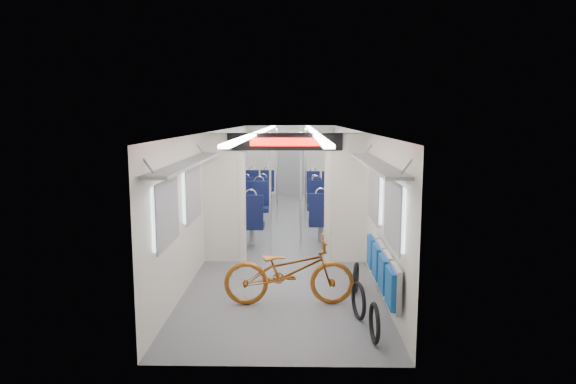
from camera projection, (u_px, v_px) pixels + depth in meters
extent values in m
plane|color=#515456|center=(287.00, 235.00, 11.28)|extent=(12.00, 12.00, 0.00)
cube|color=beige|center=(221.00, 183.00, 11.14)|extent=(0.02, 12.00, 2.30)
cube|color=beige|center=(354.00, 184.00, 11.09)|extent=(0.02, 12.00, 2.30)
cube|color=beige|center=(291.00, 160.00, 17.05)|extent=(2.90, 0.02, 2.30)
cube|color=beige|center=(275.00, 260.00, 5.18)|extent=(2.90, 0.02, 2.30)
cube|color=silver|center=(287.00, 130.00, 10.95)|extent=(2.90, 12.00, 0.02)
cube|color=white|center=(261.00, 131.00, 10.96)|extent=(0.12, 11.40, 0.04)
cube|color=white|center=(313.00, 131.00, 10.94)|extent=(0.12, 11.40, 0.04)
cube|color=beige|center=(222.00, 206.00, 9.18)|extent=(0.65, 0.18, 2.00)
cube|color=beige|center=(348.00, 206.00, 9.14)|extent=(0.65, 0.18, 2.00)
cube|color=beige|center=(285.00, 142.00, 8.99)|extent=(2.90, 0.18, 0.30)
cylinder|color=beige|center=(240.00, 206.00, 9.17)|extent=(0.20, 0.20, 2.00)
cylinder|color=beige|center=(330.00, 206.00, 9.14)|extent=(0.20, 0.20, 2.00)
cube|color=black|center=(285.00, 142.00, 8.88)|extent=(2.00, 0.03, 0.30)
cube|color=#FF0C07|center=(285.00, 142.00, 8.86)|extent=(1.20, 0.02, 0.14)
cube|color=silver|center=(165.00, 213.00, 6.35)|extent=(0.04, 1.00, 0.75)
cube|color=silver|center=(395.00, 214.00, 6.30)|extent=(0.04, 1.00, 0.75)
cube|color=silver|center=(191.00, 194.00, 7.94)|extent=(0.04, 1.00, 0.75)
cube|color=silver|center=(375.00, 194.00, 7.89)|extent=(0.04, 1.00, 0.75)
cube|color=silver|center=(218.00, 174.00, 10.61)|extent=(0.04, 1.00, 0.75)
cube|color=silver|center=(356.00, 175.00, 10.56)|extent=(0.04, 1.00, 0.75)
cube|color=silver|center=(230.00, 166.00, 12.49)|extent=(0.04, 1.00, 0.75)
cube|color=silver|center=(347.00, 166.00, 12.44)|extent=(0.04, 1.00, 0.75)
cube|color=silver|center=(239.00, 159.00, 14.37)|extent=(0.04, 1.00, 0.75)
cube|color=silver|center=(340.00, 159.00, 14.32)|extent=(0.04, 1.00, 0.75)
cube|color=silver|center=(245.00, 155.00, 16.15)|extent=(0.04, 1.00, 0.75)
cube|color=silver|center=(336.00, 155.00, 16.10)|extent=(0.04, 1.00, 0.75)
cube|color=gray|center=(189.00, 163.00, 7.06)|extent=(0.30, 3.60, 0.04)
cube|color=gray|center=(374.00, 163.00, 7.02)|extent=(0.30, 3.60, 0.04)
cube|color=gray|center=(239.00, 142.00, 13.00)|extent=(0.30, 7.60, 0.04)
cube|color=gray|center=(339.00, 142.00, 12.95)|extent=(0.30, 7.60, 0.04)
cube|color=gray|center=(291.00, 165.00, 17.01)|extent=(0.90, 0.05, 2.00)
imported|color=#985116|center=(289.00, 271.00, 7.07)|extent=(1.83, 0.71, 0.95)
cube|color=gray|center=(396.00, 288.00, 6.03)|extent=(0.06, 0.47, 0.53)
cube|color=navy|center=(390.00, 288.00, 6.03)|extent=(0.06, 0.43, 0.45)
cube|color=gray|center=(387.00, 274.00, 6.58)|extent=(0.06, 0.47, 0.53)
cube|color=navy|center=(383.00, 274.00, 6.58)|extent=(0.06, 0.43, 0.45)
cube|color=gray|center=(381.00, 262.00, 7.12)|extent=(0.06, 0.47, 0.53)
cube|color=navy|center=(376.00, 262.00, 7.12)|extent=(0.06, 0.43, 0.45)
cube|color=gray|center=(375.00, 252.00, 7.67)|extent=(0.06, 0.47, 0.53)
cube|color=navy|center=(371.00, 252.00, 7.67)|extent=(0.06, 0.43, 0.45)
torus|color=black|center=(374.00, 325.00, 5.87)|extent=(0.07, 0.48, 0.48)
torus|color=black|center=(359.00, 303.00, 6.57)|extent=(0.15, 0.50, 0.50)
torus|color=black|center=(356.00, 279.00, 7.61)|extent=(0.15, 0.45, 0.45)
cube|color=black|center=(252.00, 226.00, 10.38)|extent=(0.49, 0.46, 0.10)
cylinder|color=gray|center=(252.00, 236.00, 10.41)|extent=(0.10, 0.10, 0.35)
cube|color=black|center=(251.00, 210.00, 10.14)|extent=(0.49, 0.09, 0.60)
torus|color=silver|center=(251.00, 195.00, 10.10)|extent=(0.25, 0.03, 0.25)
cube|color=black|center=(259.00, 209.00, 12.22)|extent=(0.49, 0.46, 0.10)
cylinder|color=gray|center=(259.00, 218.00, 12.25)|extent=(0.10, 0.10, 0.35)
cube|color=black|center=(259.00, 193.00, 12.35)|extent=(0.49, 0.09, 0.60)
torus|color=silver|center=(259.00, 181.00, 12.31)|extent=(0.25, 0.03, 0.25)
cube|color=black|center=(229.00, 225.00, 10.38)|extent=(0.49, 0.46, 0.10)
cylinder|color=gray|center=(229.00, 236.00, 10.42)|extent=(0.10, 0.10, 0.35)
cube|color=black|center=(227.00, 210.00, 10.15)|extent=(0.49, 0.09, 0.60)
torus|color=silver|center=(227.00, 195.00, 10.11)|extent=(0.25, 0.03, 0.25)
cube|color=black|center=(239.00, 209.00, 12.22)|extent=(0.49, 0.46, 0.10)
cylinder|color=gray|center=(239.00, 218.00, 12.26)|extent=(0.10, 0.10, 0.35)
cube|color=black|center=(240.00, 193.00, 12.36)|extent=(0.49, 0.09, 0.60)
torus|color=silver|center=(240.00, 181.00, 12.31)|extent=(0.25, 0.03, 0.25)
cube|color=black|center=(320.00, 223.00, 10.64)|extent=(0.48, 0.45, 0.10)
cylinder|color=gray|center=(320.00, 233.00, 10.68)|extent=(0.10, 0.10, 0.35)
cube|color=black|center=(321.00, 208.00, 10.41)|extent=(0.48, 0.09, 0.59)
torus|color=silver|center=(321.00, 194.00, 10.37)|extent=(0.24, 0.03, 0.24)
cube|color=black|center=(317.00, 207.00, 12.45)|extent=(0.48, 0.45, 0.10)
cylinder|color=gray|center=(317.00, 216.00, 12.48)|extent=(0.10, 0.10, 0.35)
cube|color=black|center=(317.00, 192.00, 12.58)|extent=(0.48, 0.09, 0.59)
torus|color=silver|center=(317.00, 180.00, 12.54)|extent=(0.24, 0.03, 0.24)
cube|color=black|center=(343.00, 223.00, 10.64)|extent=(0.48, 0.45, 0.10)
cylinder|color=gray|center=(343.00, 233.00, 10.67)|extent=(0.10, 0.10, 0.35)
cube|color=black|center=(344.00, 208.00, 10.41)|extent=(0.48, 0.09, 0.59)
torus|color=silver|center=(344.00, 194.00, 10.36)|extent=(0.24, 0.03, 0.24)
cube|color=black|center=(336.00, 207.00, 12.44)|extent=(0.48, 0.45, 0.10)
cylinder|color=gray|center=(336.00, 217.00, 12.47)|extent=(0.10, 0.10, 0.35)
cube|color=black|center=(336.00, 192.00, 12.57)|extent=(0.48, 0.09, 0.59)
torus|color=silver|center=(336.00, 180.00, 12.53)|extent=(0.24, 0.03, 0.24)
cube|color=black|center=(264.00, 197.00, 14.03)|extent=(0.42, 0.39, 0.10)
cylinder|color=gray|center=(264.00, 205.00, 14.06)|extent=(0.10, 0.10, 0.35)
cube|color=black|center=(263.00, 187.00, 13.83)|extent=(0.42, 0.07, 0.51)
torus|color=silver|center=(263.00, 177.00, 13.79)|extent=(0.21, 0.03, 0.21)
cube|color=black|center=(267.00, 189.00, 15.60)|extent=(0.42, 0.39, 0.10)
cylinder|color=gray|center=(267.00, 196.00, 15.63)|extent=(0.10, 0.10, 0.35)
cube|color=black|center=(267.00, 178.00, 15.71)|extent=(0.42, 0.07, 0.51)
torus|color=silver|center=(267.00, 170.00, 15.68)|extent=(0.21, 0.03, 0.21)
cube|color=black|center=(247.00, 197.00, 14.04)|extent=(0.42, 0.39, 0.10)
cylinder|color=gray|center=(247.00, 205.00, 14.07)|extent=(0.10, 0.10, 0.35)
cube|color=black|center=(246.00, 187.00, 13.84)|extent=(0.42, 0.07, 0.51)
torus|color=silver|center=(246.00, 177.00, 13.80)|extent=(0.21, 0.03, 0.21)
cube|color=black|center=(252.00, 189.00, 15.61)|extent=(0.42, 0.39, 0.10)
cylinder|color=gray|center=(252.00, 196.00, 15.64)|extent=(0.10, 0.10, 0.35)
cube|color=black|center=(252.00, 178.00, 15.72)|extent=(0.42, 0.07, 0.51)
torus|color=silver|center=(252.00, 170.00, 15.68)|extent=(0.21, 0.03, 0.21)
cube|color=black|center=(315.00, 198.00, 13.97)|extent=(0.41, 0.38, 0.10)
cylinder|color=gray|center=(315.00, 206.00, 14.00)|extent=(0.10, 0.10, 0.35)
cube|color=black|center=(315.00, 188.00, 13.78)|extent=(0.41, 0.07, 0.50)
torus|color=silver|center=(315.00, 178.00, 13.74)|extent=(0.21, 0.03, 0.21)
cube|color=black|center=(313.00, 190.00, 15.48)|extent=(0.41, 0.38, 0.10)
cylinder|color=gray|center=(313.00, 197.00, 15.52)|extent=(0.10, 0.10, 0.35)
cube|color=black|center=(313.00, 179.00, 15.59)|extent=(0.41, 0.07, 0.50)
torus|color=silver|center=(313.00, 171.00, 15.56)|extent=(0.21, 0.03, 0.21)
cube|color=black|center=(332.00, 198.00, 13.96)|extent=(0.41, 0.38, 0.10)
cylinder|color=gray|center=(332.00, 206.00, 13.99)|extent=(0.10, 0.10, 0.35)
cube|color=black|center=(333.00, 188.00, 13.77)|extent=(0.41, 0.07, 0.50)
torus|color=silver|center=(333.00, 178.00, 13.73)|extent=(0.21, 0.03, 0.21)
cube|color=black|center=(329.00, 190.00, 15.48)|extent=(0.41, 0.38, 0.10)
cylinder|color=gray|center=(329.00, 197.00, 15.51)|extent=(0.10, 0.10, 0.35)
cube|color=black|center=(329.00, 179.00, 15.58)|extent=(0.41, 0.07, 0.50)
torus|color=silver|center=(329.00, 171.00, 15.55)|extent=(0.21, 0.03, 0.21)
cylinder|color=silver|center=(270.00, 195.00, 9.44)|extent=(0.04, 0.04, 2.30)
cylinder|color=silver|center=(301.00, 194.00, 9.57)|extent=(0.04, 0.04, 2.30)
cylinder|color=silver|center=(277.00, 175.00, 12.65)|extent=(0.04, 0.04, 2.30)
cylinder|color=silver|center=(305.00, 174.00, 12.90)|extent=(0.05, 0.05, 2.30)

